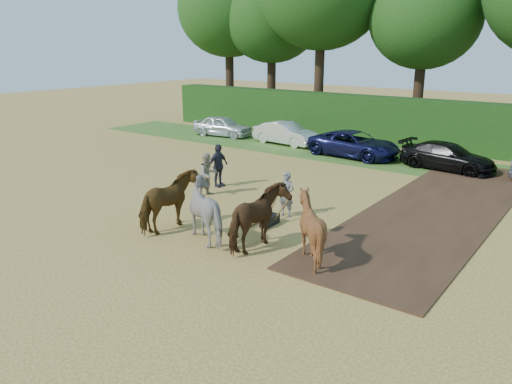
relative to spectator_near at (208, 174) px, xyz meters
The scene contains 7 objects.
ground 7.70m from the spectator_near, 23.11° to the right, with size 120.00×120.00×0.00m, color gold.
earth_strip 9.47m from the spectator_near, 25.10° to the left, with size 4.50×17.00×0.05m, color #472D1C.
grass_verge 13.09m from the spectator_near, 57.39° to the left, with size 50.00×5.00×0.03m, color #38601E.
hedgerow 17.03m from the spectator_near, 65.58° to the left, with size 46.00×1.60×3.00m, color #14380F.
spectator_near is the anchor object (origin of this frame).
spectator_far 1.42m from the spectator_near, 112.86° to the left, with size 1.14×0.47×1.95m, color #252732.
plough_team 5.56m from the spectator_near, 38.61° to the right, with size 6.64×5.02×2.03m.
Camera 1 is at (6.79, -12.22, 6.20)m, focal length 35.00 mm.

